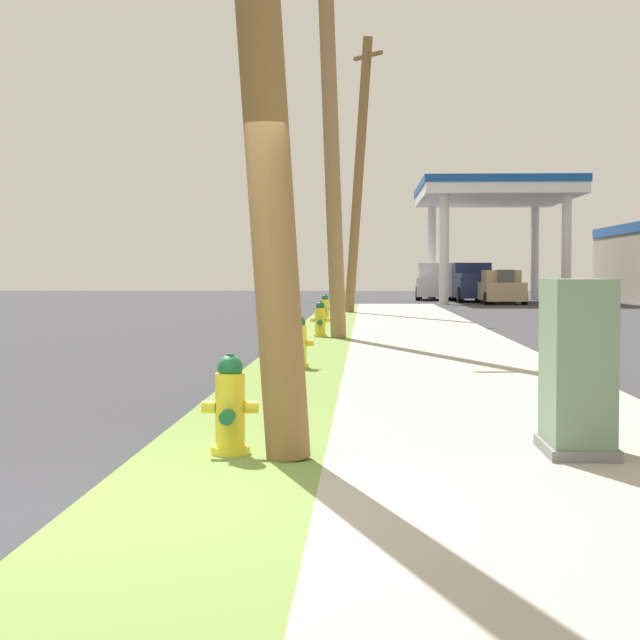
# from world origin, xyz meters

# --- Properties ---
(ground_plane) EXTENTS (160.00, 160.00, 0.00)m
(ground_plane) POSITION_xyz_m (0.00, 0.00, 0.00)
(ground_plane) COLOR #333338
(grass_verge) EXTENTS (1.40, 80.00, 0.12)m
(grass_verge) POSITION_xyz_m (0.70, 0.00, 0.06)
(grass_verge) COLOR olive
(grass_verge) RESTS_ON ground
(sidewalk_slab) EXTENTS (3.20, 80.00, 0.12)m
(sidewalk_slab) POSITION_xyz_m (3.00, 0.00, 0.06)
(sidewalk_slab) COLOR #A8A093
(sidewalk_slab) RESTS_ON ground
(fire_hydrant_nearest) EXTENTS (0.42, 0.38, 0.74)m
(fire_hydrant_nearest) POSITION_xyz_m (0.70, 1.65, 0.45)
(fire_hydrant_nearest) COLOR yellow
(fire_hydrant_nearest) RESTS_ON grass_verge
(fire_hydrant_second) EXTENTS (0.42, 0.38, 0.74)m
(fire_hydrant_second) POSITION_xyz_m (0.75, 8.89, 0.45)
(fire_hydrant_second) COLOR yellow
(fire_hydrant_second) RESTS_ON grass_verge
(fire_hydrant_third) EXTENTS (0.42, 0.37, 0.74)m
(fire_hydrant_third) POSITION_xyz_m (0.75, 16.24, 0.45)
(fire_hydrant_third) COLOR yellow
(fire_hydrant_third) RESTS_ON grass_verge
(fire_hydrant_fourth) EXTENTS (0.42, 0.37, 0.74)m
(fire_hydrant_fourth) POSITION_xyz_m (0.57, 23.55, 0.45)
(fire_hydrant_fourth) COLOR yellow
(fire_hydrant_fourth) RESTS_ON grass_verge
(fire_hydrant_fifth) EXTENTS (0.42, 0.37, 0.74)m
(fire_hydrant_fifth) POSITION_xyz_m (0.58, 30.88, 0.45)
(fire_hydrant_fifth) COLOR yellow
(fire_hydrant_fifth) RESTS_ON grass_verge
(utility_pole_midground) EXTENTS (1.41, 0.37, 9.86)m
(utility_pole_midground) POSITION_xyz_m (0.95, 15.79, 5.13)
(utility_pole_midground) COLOR #937047
(utility_pole_midground) RESTS_ON grass_verge
(utility_pole_background) EXTENTS (1.33, 1.58, 9.11)m
(utility_pole_background) POSITION_xyz_m (1.46, 29.75, 4.76)
(utility_pole_background) COLOR olive
(utility_pole_background) RESTS_ON grass_verge
(utility_cabinet) EXTENTS (0.50, 0.86, 1.30)m
(utility_cabinet) POSITION_xyz_m (3.26, 1.80, 0.73)
(utility_cabinet) COLOR slate
(utility_cabinet) RESTS_ON sidewalk_slab
(car_tan_by_near_pump) EXTENTS (1.99, 4.52, 1.57)m
(car_tan_by_near_pump) POSITION_xyz_m (8.01, 44.24, 0.72)
(car_tan_by_near_pump) COLOR tan
(car_tan_by_near_pump) RESTS_ON ground
(truck_white_at_forecourt) EXTENTS (2.51, 5.54, 1.97)m
(truck_white_at_forecourt) POSITION_xyz_m (5.53, 51.68, 0.91)
(truck_white_at_forecourt) COLOR white
(truck_white_at_forecourt) RESTS_ON ground
(truck_navy_on_apron) EXTENTS (2.34, 5.48, 1.97)m
(truck_navy_on_apron) POSITION_xyz_m (7.15, 48.42, 0.91)
(truck_navy_on_apron) COLOR navy
(truck_navy_on_apron) RESTS_ON ground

